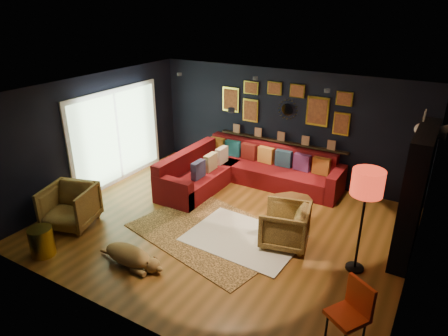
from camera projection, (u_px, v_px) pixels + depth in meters
The scene contains 20 objects.
floor at pixel (224, 226), 7.69m from camera, with size 6.50×6.50×0.00m, color brown.
room_walls at pixel (224, 149), 7.07m from camera, with size 6.50×6.50×6.50m.
sectional at pixel (240, 172), 9.29m from camera, with size 3.41×2.69×0.86m.
ledge at pixel (281, 141), 9.46m from camera, with size 3.20×0.12×0.04m, color black.
gallery_wall at pixel (283, 104), 9.14m from camera, with size 3.15×0.04×1.02m.
sunburst_mirror at pixel (288, 109), 9.13m from camera, with size 0.47×0.16×0.47m.
fireplace at pixel (413, 198), 6.56m from camera, with size 0.31×1.60×2.20m.
deer_head at pixel (432, 131), 6.53m from camera, with size 0.50×0.28×0.45m.
sliding_door at pixel (117, 136), 9.24m from camera, with size 0.06×2.80×2.20m.
ceiling_spots at pixel (246, 86), 7.32m from camera, with size 3.30×2.50×0.06m.
shag_rug at pixel (243, 238), 7.28m from camera, with size 1.98×1.44×0.03m, color white.
leopard_rug at pixel (212, 232), 7.49m from camera, with size 2.81×2.01×0.02m, color tan.
coffee_table at pixel (292, 202), 7.84m from camera, with size 1.01×0.91×0.41m.
pouf at pixel (195, 184), 8.98m from camera, with size 0.53×0.53×0.35m, color maroon.
armchair_left at pixel (70, 204), 7.57m from camera, with size 0.87×0.81×0.89m, color gold.
armchair_right at pixel (285, 224), 6.99m from camera, with size 0.80×0.75×0.82m, color gold.
gold_stool at pixel (42, 242), 6.76m from camera, with size 0.40×0.40×0.51m, color gold.
orange_chair at pixel (352, 309), 4.92m from camera, with size 0.58×0.58×0.90m.
floor_lamp at pixel (367, 187), 5.91m from camera, with size 0.48×0.48×1.75m.
dog at pixel (128, 252), 6.54m from camera, with size 1.29×0.63×0.41m, color #9F7144, non-canonical shape.
Camera 1 is at (3.37, -5.71, 4.06)m, focal length 32.00 mm.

